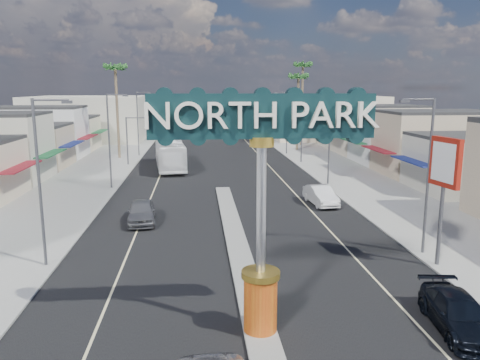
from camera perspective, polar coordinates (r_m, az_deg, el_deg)
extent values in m
plane|color=gray|center=(45.82, -2.21, -0.82)|extent=(160.00, 160.00, 0.00)
cube|color=black|center=(45.82, -2.21, -0.82)|extent=(20.00, 120.00, 0.01)
cube|color=gray|center=(30.36, -0.58, -6.93)|extent=(1.30, 30.00, 0.16)
cube|color=gray|center=(47.21, -19.44, -1.03)|extent=(8.00, 120.00, 0.12)
cube|color=gray|center=(48.58, 14.51, -0.41)|extent=(8.00, 120.00, 0.12)
cube|color=beige|center=(62.04, -25.72, 4.04)|extent=(12.00, 42.00, 6.00)
cube|color=#B7B29E|center=(63.82, 19.22, 4.69)|extent=(12.00, 42.00, 6.00)
cube|color=#B7B29E|center=(92.06, -17.72, 7.21)|extent=(20.00, 20.00, 8.00)
cube|color=beige|center=(93.17, 9.99, 7.60)|extent=(20.00, 20.00, 8.00)
cylinder|color=red|center=(18.83, 2.50, -14.82)|extent=(1.30, 1.30, 2.20)
cylinder|color=gold|center=(18.32, 2.53, -11.37)|extent=(1.50, 1.50, 0.25)
cylinder|color=#B7B7BC|center=(17.51, 2.60, -3.72)|extent=(0.36, 0.36, 4.80)
cylinder|color=gold|center=(17.04, 2.67, 4.68)|extent=(0.90, 0.90, 0.35)
cube|color=black|center=(16.96, 2.70, 7.79)|extent=(8.20, 0.50, 1.60)
cylinder|color=#47474C|center=(59.76, -13.60, 4.60)|extent=(0.18, 0.18, 6.00)
cylinder|color=#47474C|center=(59.20, -11.31, 7.45)|extent=(5.00, 0.12, 0.12)
cube|color=black|center=(59.06, -9.35, 7.02)|extent=(0.32, 0.32, 1.00)
sphere|color=red|center=(58.85, -9.37, 7.32)|extent=(0.22, 0.22, 0.22)
cylinder|color=#47474C|center=(60.61, 7.52, 4.90)|extent=(0.18, 0.18, 6.00)
cylinder|color=#47474C|center=(59.86, 5.24, 7.66)|extent=(5.00, 0.12, 0.12)
cube|color=black|center=(59.57, 3.32, 7.19)|extent=(0.32, 0.32, 1.00)
sphere|color=red|center=(59.37, 3.35, 7.48)|extent=(0.22, 0.22, 0.22)
cylinder|color=#47474C|center=(26.58, -23.26, -0.61)|extent=(0.16, 0.16, 9.00)
cylinder|color=#47474C|center=(25.84, -22.09, 9.02)|extent=(1.80, 0.10, 0.10)
cube|color=#47474C|center=(25.63, -20.34, 8.90)|extent=(0.50, 0.22, 0.15)
cylinder|color=#47474C|center=(45.80, -15.66, 4.47)|extent=(0.16, 0.16, 9.00)
cylinder|color=#47474C|center=(45.37, -14.82, 10.03)|extent=(1.80, 0.10, 0.10)
cube|color=#47474C|center=(45.25, -13.80, 9.95)|extent=(0.50, 0.22, 0.15)
cylinder|color=#47474C|center=(67.46, -12.35, 6.65)|extent=(0.16, 0.16, 9.00)
cylinder|color=#47474C|center=(67.17, -11.74, 10.41)|extent=(1.80, 0.10, 0.10)
cube|color=#47474C|center=(67.09, -11.04, 10.35)|extent=(0.50, 0.22, 0.15)
cylinder|color=#47474C|center=(28.38, 21.96, 0.19)|extent=(0.16, 0.16, 9.00)
cylinder|color=#47474C|center=(27.54, 20.95, 9.18)|extent=(1.80, 0.10, 0.10)
cube|color=#47474C|center=(27.20, 19.40, 9.06)|extent=(0.50, 0.22, 0.15)
cylinder|color=#47474C|center=(46.86, 10.85, 4.83)|extent=(0.16, 0.16, 9.00)
cylinder|color=#47474C|center=(46.36, 9.96, 10.25)|extent=(1.80, 0.10, 0.10)
cube|color=#47474C|center=(46.16, 8.98, 10.15)|extent=(0.50, 0.22, 0.15)
cylinder|color=#47474C|center=(68.19, 5.74, 6.89)|extent=(0.16, 0.16, 9.00)
cylinder|color=#47474C|center=(67.84, 5.06, 10.60)|extent=(1.80, 0.10, 0.10)
cube|color=#47474C|center=(67.71, 4.38, 10.53)|extent=(0.50, 0.22, 0.15)
cylinder|color=brown|center=(65.73, -14.71, 7.74)|extent=(0.36, 0.36, 12.00)
cylinder|color=brown|center=(72.52, 7.04, 7.91)|extent=(0.36, 0.36, 11.00)
cylinder|color=brown|center=(78.76, 7.56, 8.87)|extent=(0.36, 0.36, 13.00)
imported|color=black|center=(21.15, 25.09, -14.54)|extent=(2.50, 5.03, 1.40)
imported|color=slate|center=(34.26, -11.91, -3.79)|extent=(2.28, 4.88, 1.62)
imported|color=silver|center=(39.25, 9.81, -1.86)|extent=(2.09, 4.84, 1.55)
imported|color=white|center=(56.85, -8.55, 3.24)|extent=(4.40, 13.11, 3.58)
cylinder|color=#47474C|center=(27.24, 23.20, -5.17)|extent=(0.22, 0.22, 4.30)
cube|color=maroon|center=(26.54, 23.76, 1.99)|extent=(0.64, 2.16, 2.58)
cube|color=white|center=(26.44, 23.51, 1.98)|extent=(0.32, 1.70, 2.04)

